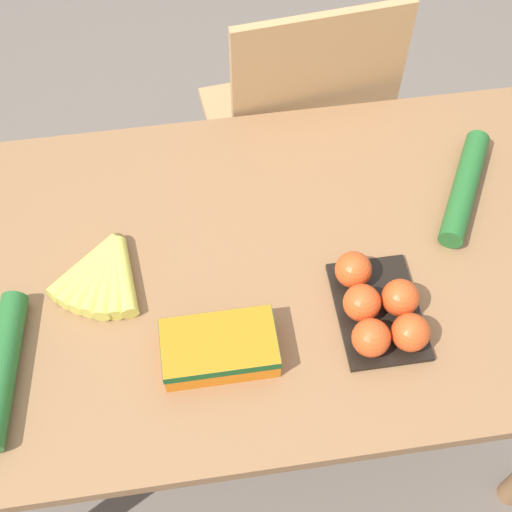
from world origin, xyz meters
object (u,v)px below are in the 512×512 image
(chair, at_px, (297,134))
(carrot_bag, at_px, (219,347))
(cucumber_near, at_px, (3,369))
(cucumber_far, at_px, (465,187))
(banana_bunch, at_px, (104,273))
(tomato_pack, at_px, (379,308))

(chair, relative_size, carrot_bag, 4.86)
(carrot_bag, xyz_separation_m, cucumber_near, (-0.36, 0.02, -0.01))
(chair, relative_size, cucumber_far, 3.62)
(banana_bunch, xyz_separation_m, tomato_pack, (0.48, -0.15, 0.02))
(tomato_pack, relative_size, carrot_bag, 1.10)
(cucumber_far, bearing_deg, tomato_pack, -133.70)
(chair, height_order, carrot_bag, chair)
(chair, distance_m, cucumber_far, 0.57)
(banana_bunch, xyz_separation_m, carrot_bag, (0.19, -0.19, 0.02))
(chair, distance_m, cucumber_near, 0.98)
(tomato_pack, bearing_deg, carrot_bag, -173.82)
(tomato_pack, height_order, cucumber_far, tomato_pack)
(banana_bunch, xyz_separation_m, cucumber_near, (-0.17, -0.17, 0.01))
(banana_bunch, bearing_deg, chair, 48.28)
(chair, relative_size, banana_bunch, 5.39)
(tomato_pack, bearing_deg, banana_bunch, 162.03)
(chair, xyz_separation_m, cucumber_near, (-0.64, -0.69, 0.27))
(carrot_bag, bearing_deg, cucumber_near, 177.34)
(banana_bunch, bearing_deg, carrot_bag, -43.99)
(chair, bearing_deg, tomato_pack, 85.06)
(cucumber_near, xyz_separation_m, cucumber_far, (0.89, 0.26, 0.00))
(tomato_pack, height_order, cucumber_near, tomato_pack)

